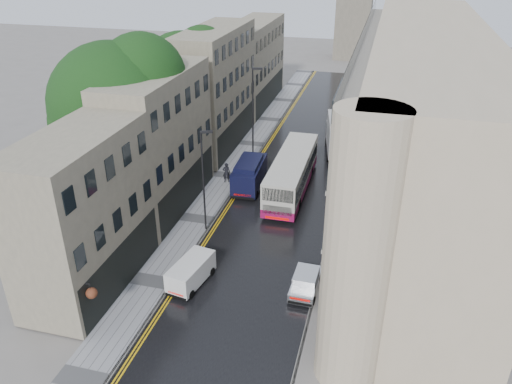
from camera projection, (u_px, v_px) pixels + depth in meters
The scene contains 15 objects.
road at pixel (290, 183), 45.39m from camera, with size 9.00×85.00×0.02m, color black.
left_sidewalk at pixel (229, 176), 46.69m from camera, with size 2.70×85.00×0.12m, color gray.
right_sidewalk at pixel (350, 190), 44.15m from camera, with size 1.80×85.00×0.12m, color slate.
old_shop_row at pixel (199, 104), 46.93m from camera, with size 4.50×56.00×12.00m, color gray, non-canonical shape.
modern_block at pixel (420, 126), 38.58m from camera, with size 8.00×40.00×14.00m, color #BEAB8D, non-canonical shape.
tree_near at pixel (116, 126), 38.59m from camera, with size 10.56×10.56×13.89m, color black, non-canonical shape.
tree_far at pixel (184, 91), 50.02m from camera, with size 9.24×9.24×12.46m, color black, non-canonical shape.
cream_bus at pixel (269, 189), 40.81m from camera, with size 2.70×11.89×3.24m, color beige, non-canonical shape.
white_lorry at pixel (329, 142), 48.83m from camera, with size 2.37×7.91×4.15m, color silver, non-canonical shape.
silver_hatchback at pixel (290, 291), 30.53m from camera, with size 1.55×3.55×1.33m, color #B9BABF, non-canonical shape.
white_van at pixel (170, 281), 31.18m from camera, with size 1.60×3.73×1.69m, color white, non-canonical shape.
navy_van at pixel (233, 181), 42.54m from camera, with size 2.19×5.47×2.79m, color black, non-canonical shape.
pedestrian at pixel (226, 173), 44.96m from camera, with size 0.68×0.45×1.88m, color black.
lamp_post_near at pixel (203, 182), 36.36m from camera, with size 0.89×0.20×7.88m, color black, non-canonical shape.
lamp_post_far at pixel (253, 114), 48.72m from camera, with size 1.00×0.22×8.93m, color black, non-canonical shape.
Camera 1 is at (7.30, -12.68, 20.08)m, focal length 35.00 mm.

